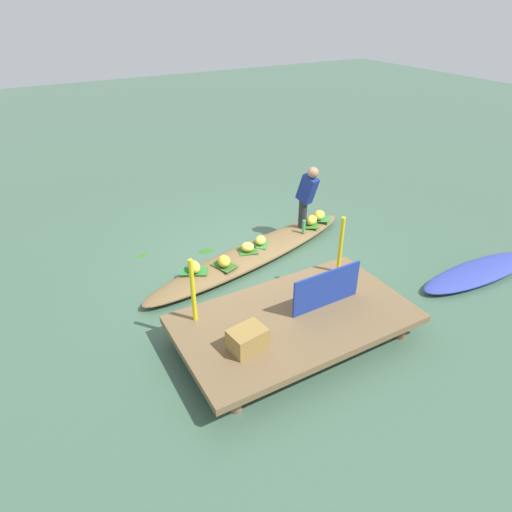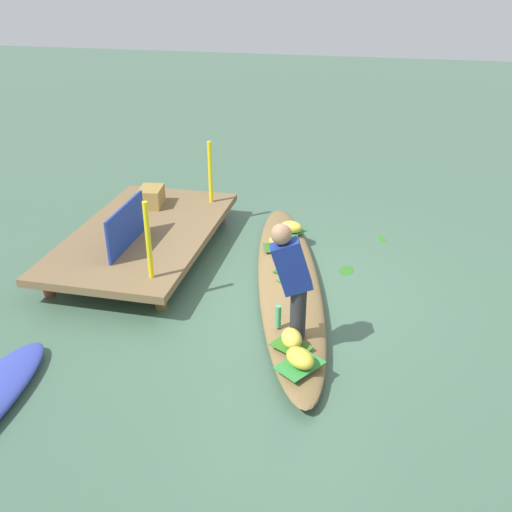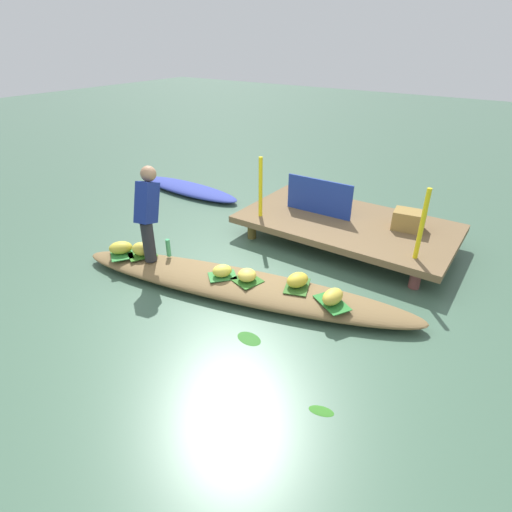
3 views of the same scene
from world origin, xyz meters
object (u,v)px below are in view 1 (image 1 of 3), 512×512
object	(u,v)px
banana_bunch_4	(260,240)
banana_bunch_0	(194,267)
moored_boat	(479,272)
banana_bunch_1	(311,220)
produce_crate	(247,339)
banana_bunch_2	(224,261)
market_banner	(327,289)
banana_bunch_5	(248,247)
vendor_person	(307,194)
water_bottle	(304,226)
banana_bunch_3	(319,215)
vendor_boat	(254,254)

from	to	relation	value
banana_bunch_4	banana_bunch_0	bearing A→B (deg)	10.33
moored_boat	banana_bunch_1	size ratio (longest dim) A/B	9.49
banana_bunch_1	produce_crate	world-z (taller)	produce_crate
banana_bunch_2	market_banner	bearing A→B (deg)	110.13
banana_bunch_5	vendor_person	bearing A→B (deg)	-170.15
banana_bunch_4	water_bottle	xyz separation A→B (m)	(-0.94, 0.00, 0.04)
banana_bunch_2	vendor_person	size ratio (longest dim) A/B	0.23
banana_bunch_1	banana_bunch_5	distance (m)	1.59
banana_bunch_3	water_bottle	bearing A→B (deg)	28.32
banana_bunch_1	banana_bunch_5	xyz separation A→B (m)	(1.57, 0.29, -0.02)
banana_bunch_0	market_banner	bearing A→B (deg)	121.42
vendor_boat	produce_crate	bearing A→B (deg)	45.60
vendor_person	water_bottle	world-z (taller)	vendor_person
banana_bunch_3	banana_bunch_4	world-z (taller)	banana_bunch_3
banana_bunch_0	vendor_person	distance (m)	2.56
moored_boat	banana_bunch_2	bearing A→B (deg)	-28.06
banana_bunch_4	market_banner	bearing A→B (deg)	84.41
moored_boat	banana_bunch_4	xyz separation A→B (m)	(2.84, -2.43, 0.21)
banana_bunch_3	vendor_person	xyz separation A→B (m)	(0.46, 0.17, 0.61)
vendor_boat	banana_bunch_5	xyz separation A→B (m)	(0.13, 0.01, 0.18)
vendor_boat	banana_bunch_4	xyz separation A→B (m)	(-0.19, -0.08, 0.19)
banana_bunch_2	banana_bunch_5	bearing A→B (deg)	-157.31
vendor_boat	moored_boat	world-z (taller)	vendor_boat
banana_bunch_5	water_bottle	size ratio (longest dim) A/B	0.93
water_bottle	produce_crate	distance (m)	3.47
banana_bunch_2	produce_crate	size ratio (longest dim) A/B	0.65
banana_bunch_4	produce_crate	distance (m)	2.87
market_banner	vendor_boat	bearing A→B (deg)	-91.46
banana_bunch_4	produce_crate	world-z (taller)	produce_crate
banana_bunch_3	water_bottle	xyz separation A→B (m)	(0.60, 0.32, 0.04)
banana_bunch_2	produce_crate	bearing A→B (deg)	71.73
banana_bunch_4	vendor_boat	bearing A→B (deg)	23.83
banana_bunch_0	vendor_person	size ratio (longest dim) A/B	0.24
banana_bunch_0	banana_bunch_5	world-z (taller)	banana_bunch_0
banana_bunch_3	produce_crate	world-z (taller)	produce_crate
banana_bunch_4	banana_bunch_1	bearing A→B (deg)	-171.37
vendor_boat	banana_bunch_3	xyz separation A→B (m)	(-1.72, -0.40, 0.19)
vendor_person	banana_bunch_1	bearing A→B (deg)	-166.27
moored_boat	produce_crate	distance (m)	4.42
vendor_boat	banana_bunch_2	world-z (taller)	banana_bunch_2
banana_bunch_0	banana_bunch_4	size ratio (longest dim) A/B	1.25
banana_bunch_1	vendor_person	distance (m)	0.63
banana_bunch_2	banana_bunch_5	xyz separation A→B (m)	(-0.57, -0.24, -0.01)
moored_boat	banana_bunch_0	distance (m)	4.76
moored_boat	banana_bunch_3	xyz separation A→B (m)	(1.30, -2.75, 0.22)
moored_boat	banana_bunch_0	world-z (taller)	banana_bunch_0
moored_boat	produce_crate	size ratio (longest dim) A/B	5.65
moored_boat	produce_crate	world-z (taller)	produce_crate
banana_bunch_4	moored_boat	bearing A→B (deg)	139.41
moored_boat	banana_bunch_3	distance (m)	3.05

